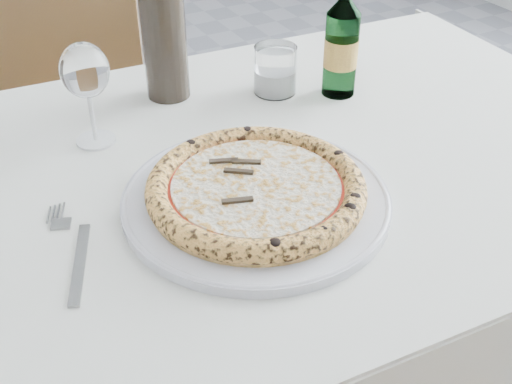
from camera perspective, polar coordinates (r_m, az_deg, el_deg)
floor at (r=1.64m, az=-1.17°, el=-15.64°), size 5.00×6.00×0.02m
dining_table at (r=0.99m, az=-2.78°, el=-2.53°), size 1.39×0.87×0.76m
chair_far at (r=1.68m, az=-16.40°, el=8.09°), size 0.49×0.49×0.93m
plate at (r=0.85m, az=0.00°, el=-0.61°), size 0.36×0.36×0.02m
pizza at (r=0.84m, az=-0.00°, el=0.35°), size 0.29×0.29×0.03m
fork at (r=0.81m, az=-15.91°, el=-5.00°), size 0.06×0.20×0.00m
wine_glass at (r=0.97m, az=-14.96°, el=10.17°), size 0.07×0.07×0.16m
tumbler at (r=1.13m, az=1.71°, el=10.54°), size 0.07×0.07×0.08m
beer_bottle at (r=1.11m, az=7.61°, el=12.84°), size 0.06×0.06×0.22m
wine_bottle at (r=1.09m, az=-8.26°, el=14.58°), size 0.07×0.07×0.30m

